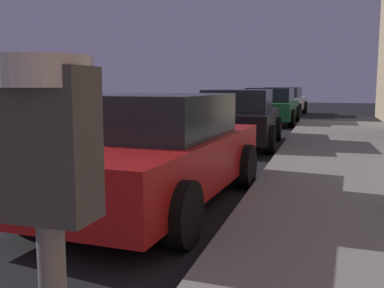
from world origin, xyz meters
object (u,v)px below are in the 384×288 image
Objects in this scene: car_red at (155,151)px; car_white at (283,101)px; car_black at (239,118)px; car_green at (271,106)px; parking_meter at (50,236)px.

car_red and car_white have the same top height.
car_black is (0.00, 5.82, 0.00)m from car_red.
car_red is at bearing -90.01° from car_black.
car_black is at bearing 89.99° from car_red.
car_black is at bearing -89.98° from car_green.
car_black and car_green have the same top height.
parking_meter is 0.34× the size of car_red.
car_green is (-0.00, 6.65, 0.00)m from car_black.
parking_meter reaches higher than car_red.
parking_meter is at bearing -85.99° from car_white.
car_red is 0.99× the size of car_green.
car_green is (-1.58, 16.99, -0.54)m from parking_meter.
car_green is 0.97× the size of car_white.
car_red is 0.96× the size of car_white.
car_red is 5.82m from car_black.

